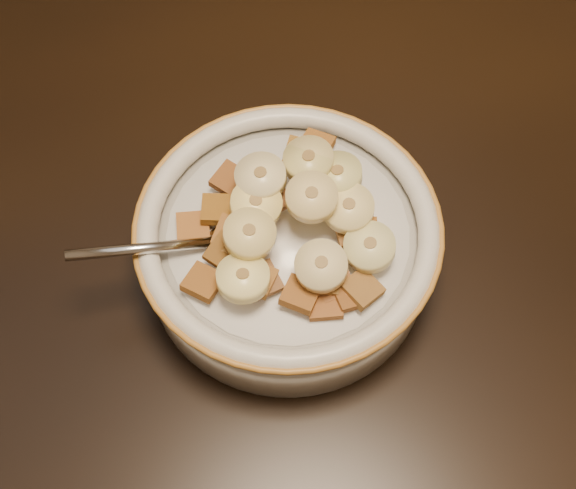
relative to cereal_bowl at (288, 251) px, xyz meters
name	(u,v)px	position (x,y,z in m)	size (l,w,h in m)	color
floor	(132,456)	(-0.21, 0.16, -0.82)	(4.00, 4.50, 0.10)	#422816
cereal_bowl	(288,251)	(0.00, 0.00, 0.00)	(0.18, 0.18, 0.04)	beige
milk	(288,234)	(0.00, 0.00, 0.02)	(0.15, 0.15, 0.00)	white
spoon	(242,239)	(-0.03, 0.00, 0.03)	(0.03, 0.04, 0.01)	#B3B4B6
cereal_square_0	(203,282)	(-0.06, -0.02, 0.03)	(0.02, 0.02, 0.01)	brown
cereal_square_1	(362,289)	(0.03, -0.05, 0.03)	(0.02, 0.02, 0.01)	brown
cereal_square_2	(349,293)	(0.02, -0.05, 0.03)	(0.02, 0.02, 0.01)	brown
cereal_square_3	(218,209)	(-0.04, 0.02, 0.03)	(0.02, 0.02, 0.01)	#8E5D18
cereal_square_4	(353,230)	(0.04, -0.02, 0.03)	(0.02, 0.02, 0.01)	brown
cereal_square_5	(232,234)	(-0.03, 0.00, 0.04)	(0.02, 0.02, 0.01)	brown
cereal_square_6	(233,242)	(-0.04, 0.00, 0.03)	(0.02, 0.02, 0.01)	olive
cereal_square_7	(231,180)	(-0.02, 0.04, 0.03)	(0.02, 0.02, 0.01)	brown
cereal_square_8	(262,280)	(-0.03, -0.03, 0.03)	(0.02, 0.02, 0.01)	#986234
cereal_square_9	(226,253)	(-0.04, -0.01, 0.03)	(0.02, 0.02, 0.01)	brown
cereal_square_10	(360,234)	(0.04, -0.02, 0.03)	(0.02, 0.02, 0.01)	brown
cereal_square_11	(322,277)	(0.01, -0.04, 0.04)	(0.02, 0.02, 0.01)	brown
cereal_square_12	(325,303)	(0.01, -0.05, 0.03)	(0.02, 0.02, 0.01)	brown
cereal_square_13	(251,242)	(-0.03, -0.01, 0.04)	(0.02, 0.02, 0.01)	brown
cereal_square_14	(316,144)	(0.04, 0.05, 0.03)	(0.02, 0.02, 0.01)	#984E19
cereal_square_15	(335,284)	(0.01, -0.05, 0.03)	(0.02, 0.02, 0.01)	brown
cereal_square_16	(301,153)	(0.02, 0.05, 0.03)	(0.02, 0.02, 0.01)	#976118
cereal_square_17	(257,278)	(-0.03, -0.03, 0.04)	(0.02, 0.02, 0.01)	brown
cereal_square_18	(193,228)	(-0.06, 0.02, 0.03)	(0.02, 0.02, 0.01)	brown
cereal_square_19	(335,184)	(0.04, 0.02, 0.03)	(0.02, 0.02, 0.01)	brown
cereal_square_20	(301,294)	(-0.01, -0.05, 0.03)	(0.02, 0.02, 0.01)	brown
cereal_square_21	(251,234)	(-0.02, 0.00, 0.04)	(0.02, 0.02, 0.01)	brown
cereal_square_22	(271,198)	(-0.01, 0.02, 0.04)	(0.02, 0.02, 0.01)	brown
banana_slice_0	(256,204)	(-0.02, 0.01, 0.05)	(0.03, 0.03, 0.01)	#FDEE7E
banana_slice_1	(337,175)	(0.04, 0.02, 0.05)	(0.03, 0.03, 0.01)	#D5CA72
banana_slice_2	(308,161)	(0.02, 0.03, 0.05)	(0.03, 0.03, 0.01)	#C8BE6E
banana_slice_3	(370,247)	(0.04, -0.03, 0.04)	(0.03, 0.03, 0.01)	beige
banana_slice_4	(312,197)	(0.01, 0.00, 0.06)	(0.03, 0.03, 0.01)	#DAC987
banana_slice_5	(261,177)	(-0.01, 0.02, 0.05)	(0.03, 0.03, 0.01)	beige
banana_slice_6	(349,208)	(0.04, -0.01, 0.05)	(0.03, 0.03, 0.01)	#E3C96D
banana_slice_7	(243,278)	(-0.04, -0.03, 0.04)	(0.03, 0.03, 0.01)	#FBE392
banana_slice_8	(309,160)	(0.02, 0.03, 0.05)	(0.03, 0.03, 0.01)	#E7CE8A
banana_slice_9	(321,266)	(0.01, -0.04, 0.04)	(0.03, 0.03, 0.01)	#E2CF87
banana_slice_10	(249,234)	(-0.03, -0.01, 0.05)	(0.03, 0.03, 0.01)	#F3DF8B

